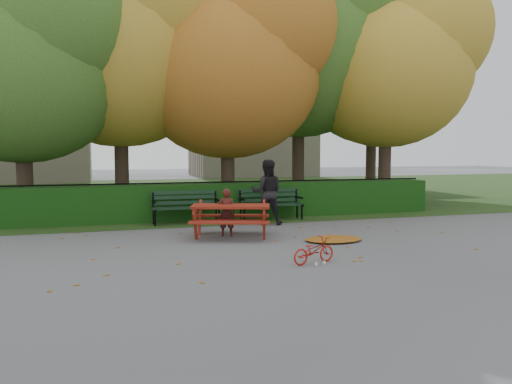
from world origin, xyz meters
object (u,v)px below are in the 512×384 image
object	(u,v)px
tree_b	(131,40)
child	(226,212)
tree_d	(312,38)
tree_e	(399,60)
tree_c	(239,60)
bench_left	(186,204)
tree_g	(382,72)
bicycle	(314,251)
picnic_table	(231,212)
tree_a	(32,57)
adult	(267,192)
bench_right	(270,202)

from	to	relation	value
tree_b	child	world-z (taller)	tree_b
tree_d	tree_e	size ratio (longest dim) A/B	1.17
tree_b	child	size ratio (longest dim) A/B	8.01
tree_b	tree_c	size ratio (longest dim) A/B	1.10
bench_left	child	bearing A→B (deg)	-76.16
tree_g	bench_left	bearing A→B (deg)	-147.83
tree_c	bicycle	distance (m)	8.99
tree_d	tree_g	world-z (taller)	tree_d
bench_left	picnic_table	size ratio (longest dim) A/B	0.87
tree_a	tree_e	distance (m)	11.73
tree_g	bicycle	size ratio (longest dim) A/B	9.90
tree_b	bench_left	bearing A→B (deg)	-69.42
adult	bicycle	size ratio (longest dim) A/B	1.99
picnic_table	child	size ratio (longest dim) A/B	1.90
adult	tree_g	bearing A→B (deg)	-120.08
tree_b	child	xyz separation A→B (m)	(1.70, -5.30, -4.85)
tree_a	child	bearing A→B (deg)	-42.90
tree_a	bicycle	world-z (taller)	tree_a
bench_right	bench_left	bearing A→B (deg)	180.00
adult	bicycle	xyz separation A→B (m)	(-0.72, -4.62, -0.63)
bicycle	bench_left	bearing A→B (deg)	-1.85
tree_c	picnic_table	world-z (taller)	tree_c
tree_a	adult	distance (m)	7.45
tree_a	picnic_table	bearing A→B (deg)	-43.98
tree_c	child	distance (m)	6.41
tree_g	child	distance (m)	13.22
tree_d	tree_e	world-z (taller)	tree_d
bench_right	child	bearing A→B (deg)	-129.32
tree_c	bicycle	size ratio (longest dim) A/B	9.26
tree_a	tree_g	world-z (taller)	tree_g
tree_a	picnic_table	xyz separation A→B (m)	(4.49, -4.33, -3.94)
tree_g	picnic_table	distance (m)	13.31
child	adult	bearing A→B (deg)	-117.83
tree_b	tree_e	world-z (taller)	tree_b
child	tree_b	bearing A→B (deg)	-54.65
child	tree_c	bearing A→B (deg)	-91.72
tree_b	bench_left	distance (m)	5.87
tree_c	tree_g	xyz separation A→B (m)	(7.50, 3.80, 0.55)
tree_d	child	size ratio (longest dim) A/B	8.73
tree_g	bench_left	size ratio (longest dim) A/B	4.75
bench_right	adult	world-z (taller)	adult
bench_left	bench_right	bearing A→B (deg)	0.00
tree_a	tree_d	bearing A→B (deg)	10.33
tree_c	child	world-z (taller)	tree_c
tree_b	adult	xyz separation A→B (m)	(3.17, -3.85, -4.54)
bench_right	tree_b	bearing A→B (deg)	139.33
tree_a	bench_right	bearing A→B (deg)	-16.61
bench_left	child	size ratio (longest dim) A/B	1.64
tree_d	bench_right	size ratio (longest dim) A/B	5.32
tree_b	tree_g	xyz separation A→B (m)	(10.78, 3.02, -0.03)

